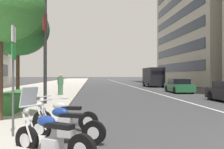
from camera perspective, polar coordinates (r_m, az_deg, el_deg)
The scene contains 13 objects.
sidewalk_right_plaza at distance 35.83m, azimuth -13.59°, elevation -2.70°, with size 160.00×8.89×0.15m, color #B2ADA3.
lane_centre_stripe at distance 40.84m, azimuth 3.99°, elevation -2.47°, with size 110.00×0.16×0.01m, color silver.
motorcycle_far_end_row at distance 5.67m, azimuth -13.06°, elevation -13.26°, with size 1.30×1.79×1.46m.
motorcycle_second_in_row at distance 6.95m, azimuth -10.08°, elevation -11.02°, with size 0.96×2.02×1.08m.
motorcycle_under_tarp at distance 8.35m, azimuth -10.29°, elevation -9.16°, with size 0.72×2.05×1.08m.
car_far_down_avenue at distance 26.39m, azimuth 14.29°, elevation -2.46°, with size 4.57×1.98×1.33m.
delivery_van_ahead at distance 38.43m, azimuth 8.89°, elevation -0.47°, with size 5.74×2.17×2.72m.
parking_sign_by_curb at distance 7.20m, azimuth -20.60°, elevation 1.66°, with size 0.32×0.06×2.87m.
street_lamp_with_banners at distance 15.17m, azimuth -13.22°, elevation 11.41°, with size 1.26×2.01×7.61m.
clipped_hedge_bed at distance 13.25m, azimuth -20.39°, elevation -5.24°, with size 4.76×1.10×0.76m, color #337033.
street_tree_far_plaza at distance 10.24m, azimuth -23.14°, elevation 13.73°, with size 3.09×3.09×5.34m.
street_tree_mid_sidewalk at distance 16.70m, azimuth -19.74°, elevation 9.23°, with size 3.69×3.69×5.85m.
pedestrian_on_plaza at distance 20.96m, azimuth -11.10°, elevation -2.11°, with size 0.41×0.47×1.64m.
Camera 1 is at (-5.34, 6.07, 1.73)m, focal length 42.21 mm.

